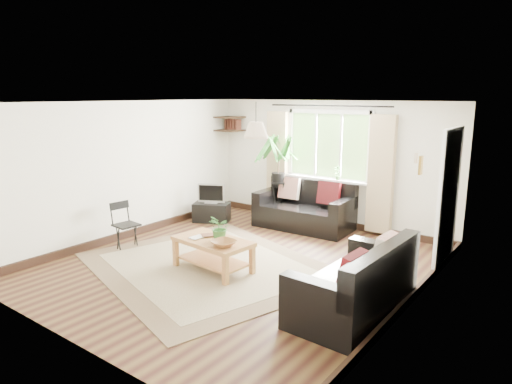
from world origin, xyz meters
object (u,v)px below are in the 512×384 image
Objects in this scene: sofa_back at (304,206)px; palm_stand at (278,179)px; tv_stand at (212,212)px; sofa_right at (353,279)px; coffee_table at (213,255)px; folding_chair at (126,226)px.

palm_stand is at bearing 167.90° from sofa_back.
tv_stand is at bearing -142.01° from palm_stand.
sofa_right is 4.40m from tv_stand.
coffee_table is 2.62m from tv_stand.
tv_stand is 0.92× the size of folding_chair.
sofa_back is 3.27m from folding_chair.
palm_stand is (-0.67, 0.11, 0.45)m from sofa_back.
sofa_back is 2.65m from coffee_table.
palm_stand is at bearing 12.12° from tv_stand.
coffee_table is at bearing -80.57° from folding_chair.
sofa_back is at bearing -137.58° from sofa_right.
sofa_back is 3.45m from sofa_right.
sofa_back is 0.81m from palm_stand.
tv_stand is at bearing 132.41° from coffee_table.
sofa_right is at bearing -52.26° from sofa_back.
sofa_right is 2.29× the size of folding_chair.
tv_stand is (-1.72, -0.71, -0.24)m from sofa_back.
sofa_right reaches higher than coffee_table.
folding_chair is (-3.99, -0.11, -0.03)m from sofa_right.
tv_stand is 2.06m from folding_chair.
sofa_back is at bearing 91.09° from coffee_table.
sofa_back is 2.36× the size of folding_chair.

